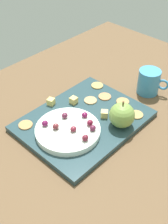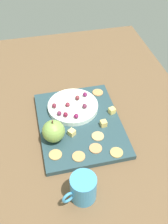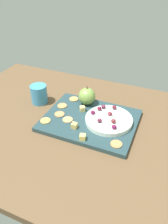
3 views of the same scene
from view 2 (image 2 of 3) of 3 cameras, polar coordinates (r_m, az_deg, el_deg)
The scene contains 23 objects.
table at distance 100.07cm, azimuth 0.95°, elevation -2.56°, with size 133.23×82.34×3.03cm, color brown.
platter at distance 96.87cm, azimuth -0.89°, elevation -2.50°, with size 37.01×28.81×1.77cm, color #284148.
serving_dish at distance 100.73cm, azimuth -2.34°, elevation 1.18°, with size 18.68×18.68×1.81cm, color white.
apple_whole at distance 88.83cm, azimuth -6.44°, elevation -4.04°, with size 7.53×7.53×7.53cm, color #7DA148.
apple_stem at distance 85.63cm, azimuth -6.67°, elevation -2.11°, with size 0.50×0.50×1.20cm, color brown.
cheese_cube_0 at distance 91.61cm, azimuth -2.59°, elevation -4.34°, with size 2.08×2.08×2.08cm, color #F1CE75.
cheese_cube_1 at distance 99.37cm, azimuth 5.91°, elevation 0.29°, with size 2.08×2.08×2.08cm, color #F0D36C.
cheese_cube_2 at distance 94.59cm, azimuth 4.14°, elevation -2.42°, with size 2.08×2.08×2.08cm, color #E9C368.
cracker_0 at distance 91.67cm, azimuth 2.92°, elevation -5.12°, with size 4.17×4.17×0.40cm, color tan.
cracker_1 at distance 86.39cm, azimuth -1.13°, elevation -9.35°, with size 4.17×4.17×0.40cm, color #B2844F.
cracker_2 at distance 87.25cm, azimuth -6.05°, elevation -8.95°, with size 4.17×4.17×0.40cm, color tan.
cracker_3 at distance 88.39cm, azimuth 2.46°, elevation -7.66°, with size 4.17×4.17×0.40cm, color tan.
cracker_4 at distance 107.82cm, azimuth 2.92°, elevation 4.12°, with size 4.17×4.17×0.40cm, color #B9814D.
cracker_5 at distance 87.91cm, azimuth 6.86°, elevation -8.47°, with size 4.17×4.17×0.40cm, color tan.
grape_0 at distance 98.94cm, azimuth -6.30°, elevation 1.34°, with size 1.88×1.69×1.76cm, color maroon.
grape_1 at distance 103.06cm, azimuth 0.21°, elevation 3.73°, with size 1.88×1.69×1.68cm, color #641544.
grape_2 at distance 99.15cm, azimuth -3.47°, elevation 1.59°, with size 1.88×1.69×1.52cm, color maroon.
grape_3 at distance 94.70cm, azimuth -1.65°, elevation -0.87°, with size 1.88×1.69×1.56cm, color maroon.
grape_4 at distance 101.61cm, azimuth -1.39°, elevation 3.03°, with size 1.88×1.69×1.74cm, color maroon.
grape_5 at distance 95.94cm, azimuth -5.23°, elevation -0.30°, with size 1.88×1.69×1.64cm, color #62213D.
grape_6 at distance 98.25cm, azimuth 0.14°, elevation 1.27°, with size 1.88×1.69×1.69cm, color #5E223B.
grape_7 at distance 95.34cm, azimuth -3.90°, elevation -0.54°, with size 1.88×1.69×1.67cm, color maroon.
cup at distance 77.63cm, azimuth -0.21°, elevation -15.78°, with size 7.40×10.26×8.61cm.
Camera 2 is at (-66.07, 16.92, 74.74)cm, focal length 43.38 mm.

